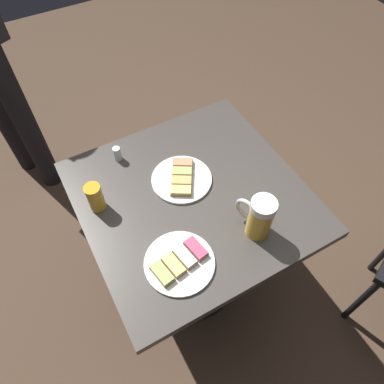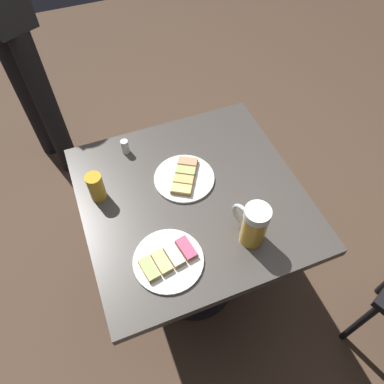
{
  "view_description": "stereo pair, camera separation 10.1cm",
  "coord_description": "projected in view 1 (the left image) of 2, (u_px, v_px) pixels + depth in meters",
  "views": [
    {
      "loc": [
        0.66,
        -0.36,
        1.8
      ],
      "look_at": [
        0.0,
        0.0,
        0.76
      ],
      "focal_mm": 34.13,
      "sensor_mm": 36.0,
      "label": 1
    },
    {
      "loc": [
        0.7,
        -0.27,
        1.8
      ],
      "look_at": [
        0.0,
        0.0,
        0.76
      ],
      "focal_mm": 34.13,
      "sensor_mm": 36.0,
      "label": 2
    }
  ],
  "objects": [
    {
      "name": "beer_mug",
      "position": [
        259.0,
        217.0,
        1.15
      ],
      "size": [
        0.13,
        0.08,
        0.16
      ],
      "color": "gold",
      "rests_on": "cafe_table"
    },
    {
      "name": "plate_near",
      "position": [
        179.0,
        262.0,
        1.13
      ],
      "size": [
        0.22,
        0.22,
        0.03
      ],
      "color": "white",
      "rests_on": "cafe_table"
    },
    {
      "name": "plate_far",
      "position": [
        182.0,
        178.0,
        1.33
      ],
      "size": [
        0.22,
        0.22,
        0.03
      ],
      "color": "white",
      "rests_on": "cafe_table"
    },
    {
      "name": "salt_shaker",
      "position": [
        117.0,
        154.0,
        1.37
      ],
      "size": [
        0.03,
        0.03,
        0.06
      ],
      "primitive_type": "cylinder",
      "color": "silver",
      "rests_on": "cafe_table"
    },
    {
      "name": "ground_plane",
      "position": [
        192.0,
        278.0,
        1.89
      ],
      "size": [
        6.0,
        6.0,
        0.0
      ],
      "primitive_type": "plane",
      "color": "#4C3828"
    },
    {
      "name": "cafe_table",
      "position": [
        192.0,
        218.0,
        1.42
      ],
      "size": [
        0.77,
        0.77,
        0.74
      ],
      "color": "black",
      "rests_on": "ground_plane"
    },
    {
      "name": "beer_glass_small",
      "position": [
        95.0,
        198.0,
        1.22
      ],
      "size": [
        0.06,
        0.06,
        0.11
      ],
      "primitive_type": "cylinder",
      "color": "gold",
      "rests_on": "cafe_table"
    }
  ]
}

